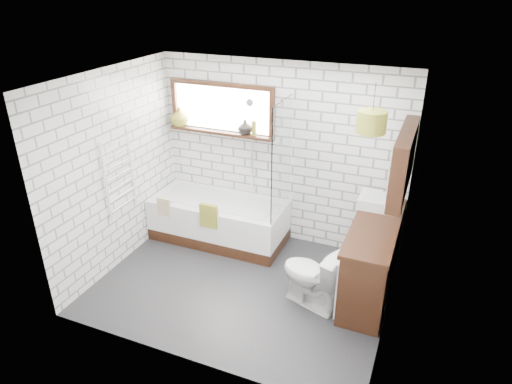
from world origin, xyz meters
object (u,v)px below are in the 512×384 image
at_px(basin, 378,201).
at_px(toilet, 312,276).
at_px(bathtub, 219,220).
at_px(vanity, 372,258).
at_px(pendant, 372,122).

distance_m(basin, toilet, 1.24).
relative_size(basin, toilet, 0.58).
bearing_deg(basin, bathtub, -178.27).
height_order(bathtub, vanity, vanity).
height_order(vanity, toilet, vanity).
height_order(basin, pendant, pendant).
xyz_separation_m(bathtub, basin, (2.14, 0.06, 0.67)).
distance_m(bathtub, toilet, 1.85).
relative_size(bathtub, basin, 4.23).
bearing_deg(basin, toilet, -118.27).
relative_size(vanity, toilet, 2.08).
distance_m(vanity, toilet, 0.77).
bearing_deg(toilet, bathtub, -100.11).
relative_size(bathtub, toilet, 2.45).
distance_m(toilet, pendant, 1.81).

